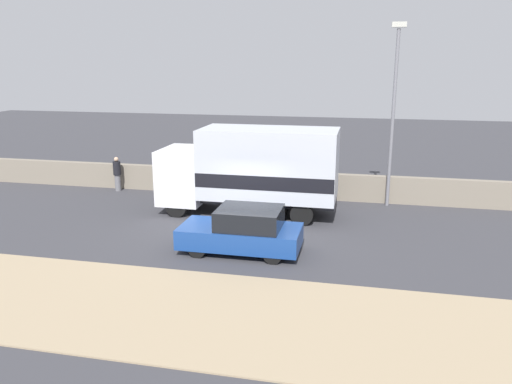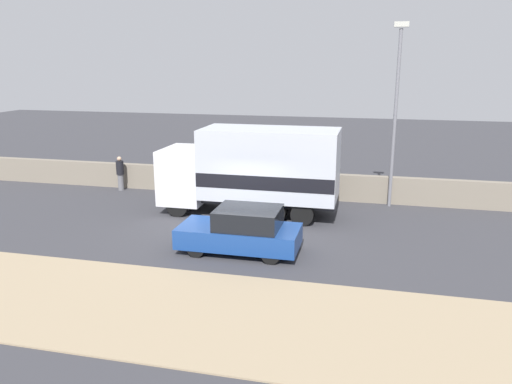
{
  "view_description": "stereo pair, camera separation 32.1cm",
  "coord_description": "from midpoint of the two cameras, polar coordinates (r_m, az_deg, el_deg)",
  "views": [
    {
      "loc": [
        3.92,
        -15.7,
        5.92
      ],
      "look_at": [
        0.3,
        0.97,
        1.46
      ],
      "focal_mm": 35.0,
      "sensor_mm": 36.0,
      "label": 1
    },
    {
      "loc": [
        4.23,
        -15.63,
        5.92
      ],
      "look_at": [
        0.3,
        0.97,
        1.46
      ],
      "focal_mm": 35.0,
      "sensor_mm": 36.0,
      "label": 2
    }
  ],
  "objects": [
    {
      "name": "ground_plane",
      "position": [
        17.23,
        -2.21,
        -5.46
      ],
      "size": [
        80.0,
        80.0,
        0.0
      ],
      "primitive_type": "plane",
      "color": "#38383D"
    },
    {
      "name": "dirt_shoulder_foreground",
      "position": [
        12.63,
        -8.32,
        -13.37
      ],
      "size": [
        60.0,
        4.57,
        0.04
      ],
      "color": "#9E896B",
      "rests_on": "ground_plane"
    },
    {
      "name": "stone_wall_backdrop",
      "position": [
        22.55,
        1.48,
        0.96
      ],
      "size": [
        60.0,
        0.35,
        1.17
      ],
      "color": "gray",
      "rests_on": "ground_plane"
    },
    {
      "name": "street_lamp",
      "position": [
        21.19,
        15.05,
        9.7
      ],
      "size": [
        0.56,
        0.28,
        7.43
      ],
      "color": "slate",
      "rests_on": "ground_plane"
    },
    {
      "name": "box_truck",
      "position": [
        19.61,
        -0.69,
        2.65
      ],
      "size": [
        7.0,
        2.48,
        3.44
      ],
      "rotation": [
        0.0,
        0.0,
        3.14
      ],
      "color": "silver",
      "rests_on": "ground_plane"
    },
    {
      "name": "car_hatchback",
      "position": [
        15.92,
        -2.07,
        -4.46
      ],
      "size": [
        3.85,
        1.74,
        1.47
      ],
      "rotation": [
        0.0,
        0.0,
        3.14
      ],
      "color": "navy",
      "rests_on": "ground_plane"
    },
    {
      "name": "pedestrian",
      "position": [
        24.4,
        -15.94,
        2.06
      ],
      "size": [
        0.35,
        0.35,
        1.62
      ],
      "color": "slate",
      "rests_on": "ground_plane"
    }
  ]
}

